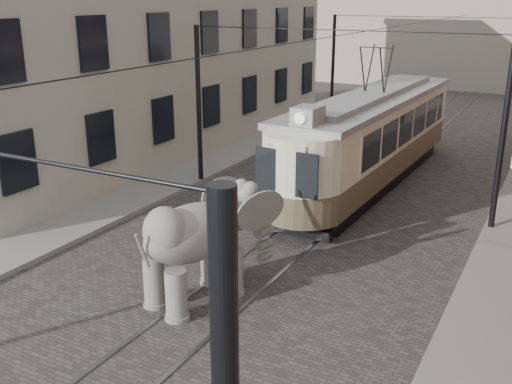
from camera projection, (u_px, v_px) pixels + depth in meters
The scene contains 8 objects.
ground at pixel (254, 271), 15.93m from camera, with size 120.00×120.00×0.00m, color #42403D.
tram_rails at pixel (254, 270), 15.93m from camera, with size 1.54×80.00×0.02m, color slate, non-canonical shape.
sidewalk_right at pixel (491, 323), 13.22m from camera, with size 2.00×60.00×0.15m, color slate.
sidewalk_left at pixel (73, 226), 18.82m from camera, with size 2.00×60.00×0.15m, color slate.
stucco_building at pixel (148, 41), 27.65m from camera, with size 7.00×24.00×10.00m, color gray.
catenary at pixel (321, 126), 19.26m from camera, with size 11.00×30.20×6.00m, color black, non-canonical shape.
tram at pixel (373, 117), 22.59m from camera, with size 2.73×13.22×5.25m, color beige, non-canonical shape.
elephant at pixel (193, 248), 13.99m from camera, with size 2.43×4.40×2.69m, color slate, non-canonical shape.
Camera 1 is at (6.88, -12.72, 7.01)m, focal length 41.73 mm.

